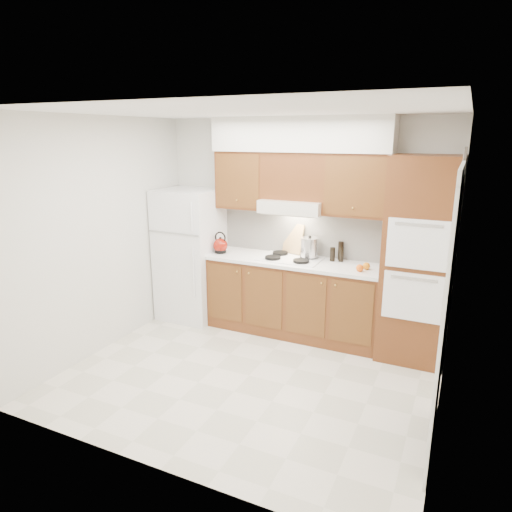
{
  "coord_description": "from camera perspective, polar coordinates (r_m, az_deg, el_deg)",
  "views": [
    {
      "loc": [
        1.84,
        -3.78,
        2.4
      ],
      "look_at": [
        -0.13,
        0.45,
        1.15
      ],
      "focal_mm": 32.0,
      "sensor_mm": 36.0,
      "label": 1
    }
  ],
  "objects": [
    {
      "name": "countertop",
      "position": [
        5.5,
        4.72,
        -0.69
      ],
      "size": [
        2.13,
        0.62,
        0.04
      ],
      "primitive_type": "cube",
      "color": "white",
      "rests_on": "base_cabinets"
    },
    {
      "name": "wall_clock",
      "position": [
        4.34,
        24.6,
        10.36
      ],
      "size": [
        0.02,
        0.3,
        0.3
      ],
      "primitive_type": "cylinder",
      "rotation": [
        0.0,
        1.57,
        0.0
      ],
      "color": "#3F3833",
      "rests_on": "wall_right"
    },
    {
      "name": "condiment_b",
      "position": [
        5.47,
        10.59,
        0.22
      ],
      "size": [
        0.07,
        0.07,
        0.18
      ],
      "primitive_type": "cylinder",
      "rotation": [
        0.0,
        0.0,
        0.2
      ],
      "color": "black",
      "rests_on": "countertop"
    },
    {
      "name": "wall_back",
      "position": [
        5.7,
        5.66,
        3.79
      ],
      "size": [
        3.6,
        0.02,
        2.6
      ],
      "primitive_type": "cube",
      "color": "silver",
      "rests_on": "floor"
    },
    {
      "name": "fridge",
      "position": [
        6.1,
        -8.15,
        0.19
      ],
      "size": [
        0.75,
        0.72,
        1.72
      ],
      "primitive_type": "cube",
      "color": "white",
      "rests_on": "floor"
    },
    {
      "name": "condiment_a",
      "position": [
        5.56,
        10.53,
        0.68
      ],
      "size": [
        0.07,
        0.07,
        0.22
      ],
      "primitive_type": "cylinder",
      "rotation": [
        0.0,
        0.0,
        0.09
      ],
      "color": "black",
      "rests_on": "countertop"
    },
    {
      "name": "wall_left",
      "position": [
        5.37,
        -18.53,
        2.37
      ],
      "size": [
        0.02,
        3.0,
        2.6
      ],
      "primitive_type": "cube",
      "color": "silver",
      "rests_on": "floor"
    },
    {
      "name": "wall_right",
      "position": [
        3.94,
        23.33,
        -2.49
      ],
      "size": [
        0.02,
        3.0,
        2.6
      ],
      "primitive_type": "cube",
      "color": "silver",
      "rests_on": "floor"
    },
    {
      "name": "cutting_board",
      "position": [
        5.72,
        4.69,
        2.2
      ],
      "size": [
        0.29,
        0.18,
        0.37
      ],
      "primitive_type": "cube",
      "rotation": [
        -0.21,
        0.0,
        -0.32
      ],
      "color": "tan",
      "rests_on": "countertop"
    },
    {
      "name": "ceiling",
      "position": [
        4.21,
        -1.04,
        17.71
      ],
      "size": [
        3.6,
        3.6,
        0.0
      ],
      "primitive_type": "plane",
      "color": "white",
      "rests_on": "wall_back"
    },
    {
      "name": "range_hood",
      "position": [
        5.45,
        4.69,
        6.24
      ],
      "size": [
        0.75,
        0.45,
        0.15
      ],
      "primitive_type": "cube",
      "color": "silver",
      "rests_on": "wall_back"
    },
    {
      "name": "base_cabinets",
      "position": [
        5.65,
        4.66,
        -5.25
      ],
      "size": [
        2.11,
        0.6,
        0.9
      ],
      "primitive_type": "cube",
      "color": "brown",
      "rests_on": "floor"
    },
    {
      "name": "orange_far",
      "position": [
        5.22,
        13.63,
        -1.24
      ],
      "size": [
        0.11,
        0.11,
        0.08
      ],
      "primitive_type": "sphere",
      "rotation": [
        0.0,
        0.0,
        0.39
      ],
      "color": "orange",
      "rests_on": "countertop"
    },
    {
      "name": "condiment_c",
      "position": [
        5.48,
        9.54,
        0.22
      ],
      "size": [
        0.07,
        0.07,
        0.17
      ],
      "primitive_type": "cylinder",
      "rotation": [
        0.0,
        0.0,
        0.34
      ],
      "color": "black",
      "rests_on": "countertop"
    },
    {
      "name": "floor",
      "position": [
        4.84,
        -0.89,
        -14.72
      ],
      "size": [
        3.6,
        3.6,
        0.0
      ],
      "primitive_type": "plane",
      "color": "beige",
      "rests_on": "ground"
    },
    {
      "name": "upper_cab_left",
      "position": [
        5.75,
        -1.58,
        9.49
      ],
      "size": [
        0.63,
        0.33,
        0.7
      ],
      "primitive_type": "cube",
      "color": "brown",
      "rests_on": "wall_back"
    },
    {
      "name": "orange_near",
      "position": [
        5.12,
        12.85,
        -1.48
      ],
      "size": [
        0.1,
        0.1,
        0.08
      ],
      "primitive_type": "sphere",
      "rotation": [
        0.0,
        0.0,
        -0.3
      ],
      "color": "#F65E0C",
      "rests_on": "countertop"
    },
    {
      "name": "stock_pot",
      "position": [
        5.53,
        6.7,
        1.07
      ],
      "size": [
        0.25,
        0.25,
        0.22
      ],
      "primitive_type": "cylinder",
      "rotation": [
        0.0,
        0.0,
        0.21
      ],
      "color": "silver",
      "rests_on": "cooktop"
    },
    {
      "name": "soffit",
      "position": [
        5.42,
        5.57,
        14.92
      ],
      "size": [
        2.13,
        0.36,
        0.4
      ],
      "primitive_type": "cube",
      "color": "silver",
      "rests_on": "wall_back"
    },
    {
      "name": "kettle",
      "position": [
        5.78,
        -4.47,
        1.33
      ],
      "size": [
        0.2,
        0.2,
        0.18
      ],
      "primitive_type": "sphere",
      "rotation": [
        0.0,
        0.0,
        0.11
      ],
      "color": "maroon",
      "rests_on": "countertop"
    },
    {
      "name": "upper_cab_over_hood",
      "position": [
        5.47,
        4.99,
        9.95
      ],
      "size": [
        0.75,
        0.33,
        0.55
      ],
      "primitive_type": "cube",
      "color": "brown",
      "rests_on": "range_hood"
    },
    {
      "name": "backsplash",
      "position": [
        5.7,
        5.83,
        2.95
      ],
      "size": [
        2.11,
        0.03,
        0.56
      ],
      "primitive_type": "cube",
      "color": "white",
      "rests_on": "countertop"
    },
    {
      "name": "upper_cab_right",
      "position": [
        5.27,
        12.63,
        8.64
      ],
      "size": [
        0.73,
        0.33,
        0.7
      ],
      "primitive_type": "cube",
      "color": "brown",
      "rests_on": "wall_back"
    },
    {
      "name": "doorway",
      "position": [
        3.69,
        22.52,
        -7.69
      ],
      "size": [
        0.02,
        0.9,
        2.1
      ],
      "primitive_type": "cube",
      "color": "black",
      "rests_on": "floor"
    },
    {
      "name": "oven_cabinet",
      "position": [
        5.14,
        19.65,
        -0.56
      ],
      "size": [
        0.7,
        0.65,
        2.2
      ],
      "primitive_type": "cube",
      "color": "brown",
      "rests_on": "floor"
    },
    {
      "name": "cooktop",
      "position": [
        5.53,
        4.32,
        -0.32
      ],
      "size": [
        0.74,
        0.5,
        0.01
      ],
      "primitive_type": "cube",
      "color": "white",
      "rests_on": "countertop"
    }
  ]
}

